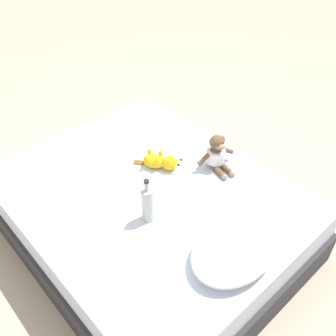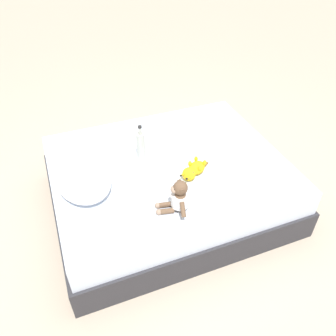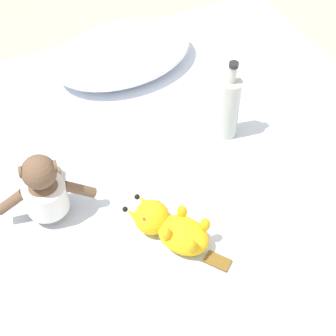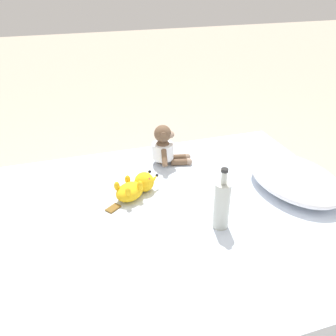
% 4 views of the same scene
% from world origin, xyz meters
% --- Properties ---
extents(ground_plane, '(16.00, 16.00, 0.00)m').
position_xyz_m(ground_plane, '(0.00, 0.00, 0.00)').
color(ground_plane, '#B7A893').
extents(bed, '(1.48, 1.83, 0.45)m').
position_xyz_m(bed, '(0.00, 0.00, 0.22)').
color(bed, '#2D2D33').
rests_on(bed, ground_plane).
extents(pillow, '(0.58, 0.43, 0.12)m').
position_xyz_m(pillow, '(-0.02, 0.66, 0.51)').
color(pillow, white).
rests_on(pillow, bed).
extents(plush_monkey, '(0.29, 0.24, 0.24)m').
position_xyz_m(plush_monkey, '(-0.48, 0.11, 0.55)').
color(plush_monkey, brown).
rests_on(plush_monkey, bed).
extents(plush_yellow_creature, '(0.22, 0.31, 0.10)m').
position_xyz_m(plush_yellow_creature, '(-0.21, -0.12, 0.50)').
color(plush_yellow_creature, yellow).
rests_on(plush_yellow_creature, bed).
extents(glass_bottle, '(0.07, 0.07, 0.29)m').
position_xyz_m(glass_bottle, '(0.15, 0.17, 0.57)').
color(glass_bottle, '#B7BCB2').
rests_on(glass_bottle, bed).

